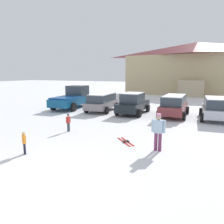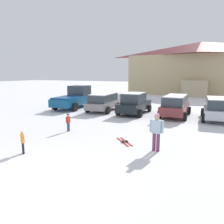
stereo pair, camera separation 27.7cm
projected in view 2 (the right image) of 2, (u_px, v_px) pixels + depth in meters
The scene contains 11 objects.
ground at pixel (33, 182), 6.89m from camera, with size 160.00×160.00×0.00m, color silver.
ski_lodge at pixel (199, 68), 35.00m from camera, with size 22.35×9.80×8.31m.
parked_grey_wagon at pixel (104, 101), 19.78m from camera, with size 2.44×4.55×1.59m.
parked_black_sedan at pixel (134, 103), 18.34m from camera, with size 2.20×4.38×1.79m.
parked_maroon_van at pixel (175, 105), 17.21m from camera, with size 2.18×4.50×1.69m.
parked_silver_wagon at pixel (218, 108), 15.81m from camera, with size 2.45×4.22×1.65m.
pickup_truck at pixel (75, 98), 21.71m from camera, with size 2.82×5.85×2.15m.
skier_child_in_orange_jacket at pixel (23, 141), 9.23m from camera, with size 0.31×0.26×0.99m.
skier_child_in_red_jacket at pixel (68, 121), 12.81m from camera, with size 0.15×0.39×1.05m.
skier_adult_in_blue_parka at pixel (156, 130), 9.46m from camera, with size 0.62×0.24×1.67m.
pair_of_skis at pixel (124, 142), 10.86m from camera, with size 1.27×1.25×0.08m.
Camera 2 is at (5.08, -4.62, 3.37)m, focal length 35.00 mm.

